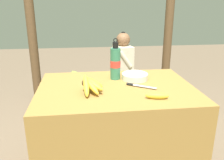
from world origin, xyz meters
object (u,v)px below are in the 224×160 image
object	(u,v)px
wooden_bench	(104,81)
support_post_far	(170,13)
knife	(137,85)
support_post_near	(30,14)
serving_bowl	(135,76)
banana_bunch_green	(75,74)
banana_bunch_ripe	(90,83)
loose_banana_front	(157,96)
seated_vendor	(120,64)
water_bottle	(115,63)

from	to	relation	value
wooden_bench	support_post_far	world-z (taller)	support_post_far
knife	wooden_bench	xyz separation A→B (m)	(-0.12, 1.52, -0.46)
support_post_near	support_post_far	size ratio (longest dim) A/B	1.00
serving_bowl	knife	bearing A→B (deg)	-96.45
wooden_bench	banana_bunch_green	world-z (taller)	banana_bunch_green
banana_bunch_ripe	loose_banana_front	distance (m)	0.49
seated_vendor	serving_bowl	bearing A→B (deg)	75.65
banana_bunch_ripe	banana_bunch_green	xyz separation A→B (m)	(-0.18, 1.59, -0.40)
seated_vendor	banana_bunch_ripe	bearing A→B (deg)	62.23
banana_bunch_ripe	seated_vendor	xyz separation A→B (m)	(0.46, 1.55, -0.26)
water_bottle	seated_vendor	size ratio (longest dim) A/B	0.34
serving_bowl	support_post_near	xyz separation A→B (m)	(-1.14, 1.56, 0.45)
loose_banana_front	wooden_bench	xyz separation A→B (m)	(-0.20, 1.77, -0.47)
wooden_bench	banana_bunch_green	size ratio (longest dim) A/B	6.41
serving_bowl	wooden_bench	bearing A→B (deg)	96.19
water_bottle	support_post_far	size ratio (longest dim) A/B	0.14
wooden_bench	seated_vendor	world-z (taller)	seated_vendor
banana_bunch_ripe	support_post_near	size ratio (longest dim) A/B	0.11
wooden_bench	banana_bunch_green	xyz separation A→B (m)	(-0.42, -0.00, 0.12)
banana_bunch_ripe	banana_bunch_green	size ratio (longest dim) A/B	1.09
loose_banana_front	seated_vendor	bearing A→B (deg)	89.64
water_bottle	banana_bunch_ripe	bearing A→B (deg)	-127.85
banana_bunch_ripe	wooden_bench	world-z (taller)	banana_bunch_ripe
banana_bunch_ripe	seated_vendor	size ratio (longest dim) A/B	0.27
water_bottle	wooden_bench	distance (m)	1.43
loose_banana_front	support_post_near	bearing A→B (deg)	120.78
banana_bunch_ripe	support_post_near	world-z (taller)	support_post_near
serving_bowl	banana_bunch_green	bearing A→B (deg)	113.01
water_bottle	seated_vendor	xyz separation A→B (m)	(0.23, 1.26, -0.34)
water_bottle	knife	xyz separation A→B (m)	(0.14, -0.22, -0.13)
loose_banana_front	seated_vendor	xyz separation A→B (m)	(0.01, 1.73, -0.22)
loose_banana_front	wooden_bench	bearing A→B (deg)	96.54
banana_bunch_ripe	serving_bowl	world-z (taller)	banana_bunch_ripe
loose_banana_front	banana_bunch_green	world-z (taller)	loose_banana_front
knife	support_post_near	size ratio (longest dim) A/B	0.09
seated_vendor	support_post_near	size ratio (longest dim) A/B	0.41
knife	support_post_far	distance (m)	2.00
banana_bunch_ripe	support_post_near	distance (m)	2.01
support_post_far	banana_bunch_green	bearing A→B (deg)	-170.68
banana_bunch_green	seated_vendor	bearing A→B (deg)	-3.57
banana_bunch_green	loose_banana_front	bearing A→B (deg)	-70.60
banana_bunch_ripe	banana_bunch_green	world-z (taller)	banana_bunch_ripe
loose_banana_front	banana_bunch_ripe	bearing A→B (deg)	157.45
wooden_bench	water_bottle	bearing A→B (deg)	-90.89
serving_bowl	banana_bunch_green	world-z (taller)	serving_bowl
seated_vendor	loose_banana_front	bearing A→B (deg)	78.40
loose_banana_front	support_post_far	distance (m)	2.20
loose_banana_front	banana_bunch_green	xyz separation A→B (m)	(-0.62, 1.77, -0.35)
banana_bunch_ripe	banana_bunch_green	bearing A→B (deg)	96.33
wooden_bench	support_post_near	bearing A→B (deg)	166.93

